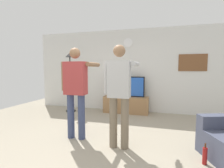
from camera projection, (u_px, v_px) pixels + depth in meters
ground_plane at (92, 149)px, 2.97m from camera, size 8.40×8.40×0.00m
back_wall at (125, 71)px, 5.67m from camera, size 6.40×0.10×2.70m
tv_stand at (126, 105)px, 5.41m from camera, size 1.43×0.43×0.53m
television at (126, 86)px, 5.40m from camera, size 1.16×0.07×0.64m
wall_clock at (128, 43)px, 5.51m from camera, size 0.29×0.03×0.29m
framed_picture at (193, 63)px, 5.04m from camera, size 0.79×0.04×0.51m
floor_lamp at (70, 70)px, 5.51m from camera, size 0.32×0.32×1.93m
person_standing_nearer_lamp at (76, 87)px, 3.36m from camera, size 0.61×0.78×1.82m
person_standing_nearer_couch at (119, 91)px, 2.95m from camera, size 0.56×0.78×1.82m
beverage_bottle at (205, 156)px, 2.49m from camera, size 0.07×0.07×0.32m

